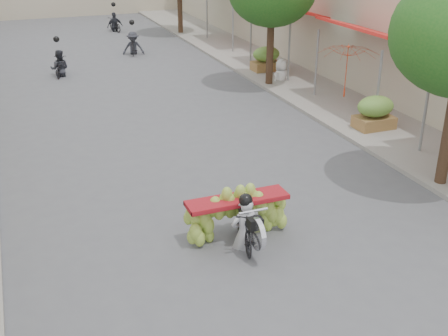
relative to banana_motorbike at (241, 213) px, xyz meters
The scene contains 10 objects.
sidewalk_right 13.76m from the banana_motorbike, 57.84° to the left, with size 4.00×60.00×0.12m, color gray.
shophouse_row_right 16.43m from the banana_motorbike, 40.82° to the left, with size 9.77×40.00×6.00m.
produce_crate_mid 8.00m from the banana_motorbike, 35.42° to the left, with size 1.20×0.88×1.16m.
produce_crate_far 14.21m from the banana_motorbike, 62.72° to the left, with size 1.20×0.88×1.16m.
banana_motorbike is the anchor object (origin of this frame).
market_umbrella 9.10m from the banana_motorbike, 44.11° to the left, with size 2.19×2.19×1.81m.
pedestrian 12.72m from the banana_motorbike, 59.62° to the left, with size 0.95×0.72×1.70m.
bg_motorbike_a 15.47m from the banana_motorbike, 97.26° to the left, with size 0.89×1.49×1.95m.
bg_motorbike_b 18.47m from the banana_motorbike, 83.98° to the left, with size 1.16×1.65×1.95m.
bg_motorbike_c 25.13m from the banana_motorbike, 84.67° to the left, with size 1.06×1.47×1.95m.
Camera 1 is at (-4.31, -5.92, 6.16)m, focal length 45.00 mm.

